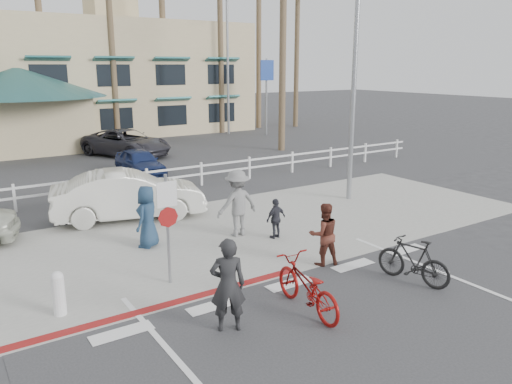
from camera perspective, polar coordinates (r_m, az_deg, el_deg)
ground at (r=11.39m, az=5.76°, el=-11.49°), size 140.00×140.00×0.00m
bike_path at (r=10.10m, az=13.17°, el=-15.37°), size 12.00×16.00×0.01m
sidewalk_plaza at (r=14.87m, az=-5.23°, el=-5.16°), size 22.00×7.00×0.01m
cross_street at (r=18.34m, az=-11.15°, el=-1.60°), size 40.00×5.00×0.01m
parking_lot at (r=27.18m, az=-18.84°, el=3.05°), size 50.00×16.00×0.01m
curb_red at (r=10.95m, az=-11.04°, el=-12.77°), size 7.00×0.25×0.02m
rail_fence at (r=20.21m, az=-12.08°, el=1.27°), size 29.40×0.16×1.00m
building at (r=39.85m, az=-21.63°, el=14.34°), size 28.00×16.00×11.30m
sign_post at (r=11.51m, az=-10.08°, el=-3.60°), size 0.50×0.10×2.90m
bollard_0 at (r=11.01m, az=-21.64°, el=-10.72°), size 0.26×0.26×0.95m
streetlight_0 at (r=18.71m, az=11.16°, el=12.67°), size 0.60×2.00×9.00m
streetlight_1 at (r=36.91m, az=-3.24°, el=13.97°), size 0.60×2.00×9.50m
info_sign at (r=36.35m, az=1.19°, el=10.90°), size 1.20×0.16×5.60m
palm_4 at (r=34.63m, az=-23.46°, el=17.40°), size 4.00×4.00×15.00m
palm_5 at (r=34.59m, az=-16.20°, el=16.33°), size 4.00×4.00×13.00m
palm_6 at (r=37.07m, az=-10.67°, el=19.56°), size 4.00×4.00×17.00m
palm_7 at (r=37.83m, az=-4.09°, el=17.37°), size 4.00×4.00×14.00m
palm_8 at (r=40.80m, az=0.32°, el=17.88°), size 4.00×4.00×15.00m
palm_9 at (r=41.69m, az=4.70°, el=16.38°), size 4.00×4.00×13.00m
palm_11 at (r=29.73m, az=3.11°, el=18.24°), size 4.00×4.00×14.00m
bike_red at (r=10.42m, az=5.80°, el=-10.68°), size 0.90×2.17×1.11m
rider_red at (r=9.55m, az=-3.24°, el=-10.57°), size 0.80×0.69×1.86m
bike_black at (r=12.25m, az=17.53°, el=-7.46°), size 0.91×1.87×1.08m
rider_black at (r=12.72m, az=7.76°, el=-4.80°), size 0.94×0.82×1.62m
pedestrian_a at (r=14.69m, az=-2.16°, el=-1.29°), size 1.30×0.75×2.00m
pedestrian_child at (r=14.57m, az=2.29°, el=-3.06°), size 0.74×0.38×1.20m
pedestrian_b at (r=14.13m, az=-12.31°, el=-2.77°), size 1.01×0.99×1.75m
car_white_sedan at (r=16.90m, az=-14.32°, el=-0.35°), size 5.14×2.81×1.61m
lot_car_2 at (r=23.59m, az=-13.14°, el=3.33°), size 1.48×3.61×1.22m
lot_car_5 at (r=28.89m, az=-14.59°, el=5.46°), size 4.46×5.86×1.48m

